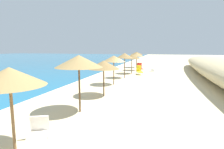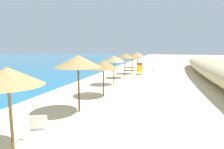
{
  "view_description": "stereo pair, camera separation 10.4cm",
  "coord_description": "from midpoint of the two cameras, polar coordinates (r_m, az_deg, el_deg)",
  "views": [
    {
      "loc": [
        -15.6,
        -2.52,
        3.28
      ],
      "look_at": [
        -0.91,
        1.65,
        1.1
      ],
      "focal_mm": 29.87,
      "sensor_mm": 36.0,
      "label": 1
    },
    {
      "loc": [
        -15.57,
        -2.62,
        3.28
      ],
      "look_at": [
        -0.91,
        1.65,
        1.1
      ],
      "focal_mm": 29.87,
      "sensor_mm": 36.0,
      "label": 2
    }
  ],
  "objects": [
    {
      "name": "beach_umbrella_1",
      "position": [
        6.48,
        -29.31,
        -0.6
      ],
      "size": [
        2.19,
        2.19,
        2.71
      ],
      "color": "brown",
      "rests_on": "ground_plane"
    },
    {
      "name": "beach_umbrella_8",
      "position": [
        31.55,
        7.47,
        6.42
      ],
      "size": [
        2.07,
        2.07,
        2.61
      ],
      "color": "brown",
      "rests_on": "ground_plane"
    },
    {
      "name": "beach_umbrella_6",
      "position": [
        23.87,
        5.97,
        5.46
      ],
      "size": [
        2.1,
        2.1,
        2.47
      ],
      "color": "brown",
      "rests_on": "ground_plane"
    },
    {
      "name": "beach_umbrella_3",
      "position": [
        12.61,
        -2.81,
        2.97
      ],
      "size": [
        2.17,
        2.17,
        2.44
      ],
      "color": "brown",
      "rests_on": "ground_plane"
    },
    {
      "name": "beach_umbrella_5",
      "position": [
        20.31,
        3.75,
        5.78
      ],
      "size": [
        1.92,
        1.92,
        2.74
      ],
      "color": "brown",
      "rests_on": "ground_plane"
    },
    {
      "name": "lounge_chair_2",
      "position": [
        23.44,
        8.24,
        1.14
      ],
      "size": [
        1.52,
        1.02,
        1.11
      ],
      "rotation": [
        0.0,
        0.0,
        1.9
      ],
      "color": "yellow",
      "rests_on": "ground_plane"
    },
    {
      "name": "lounge_chair_3",
      "position": [
        7.07,
        -22.41,
        -16.87
      ],
      "size": [
        1.58,
        1.19,
        0.9
      ],
      "rotation": [
        0.0,
        0.0,
        2.0
      ],
      "color": "white",
      "rests_on": "ground_plane"
    },
    {
      "name": "cooler_box",
      "position": [
        26.74,
        12.17,
        1.35
      ],
      "size": [
        0.54,
        0.45,
        0.4
      ],
      "primitive_type": "cube",
      "rotation": [
        0.0,
        0.0,
        0.08
      ],
      "color": "white",
      "rests_on": "ground_plane"
    },
    {
      "name": "beach_umbrella_2",
      "position": [
        9.47,
        -10.44,
        3.99
      ],
      "size": [
        2.4,
        2.4,
        2.93
      ],
      "color": "brown",
      "rests_on": "ground_plane"
    },
    {
      "name": "ground_plane",
      "position": [
        16.14,
        6.35,
        -3.64
      ],
      "size": [
        160.0,
        160.0,
        0.0
      ],
      "primitive_type": "plane",
      "color": "beige"
    },
    {
      "name": "lounge_chair_1",
      "position": [
        27.31,
        8.44,
        2.1
      ],
      "size": [
        1.54,
        1.08,
        1.13
      ],
      "rotation": [
        0.0,
        0.0,
        1.9
      ],
      "color": "red",
      "rests_on": "ground_plane"
    },
    {
      "name": "beach_umbrella_4",
      "position": [
        16.52,
        0.36,
        4.85
      ],
      "size": [
        2.04,
        2.04,
        2.61
      ],
      "color": "brown",
      "rests_on": "ground_plane"
    },
    {
      "name": "beach_umbrella_7",
      "position": [
        27.5,
        7.52,
        6.01
      ],
      "size": [
        1.99,
        1.99,
        2.55
      ],
      "color": "brown",
      "rests_on": "ground_plane"
    }
  ]
}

